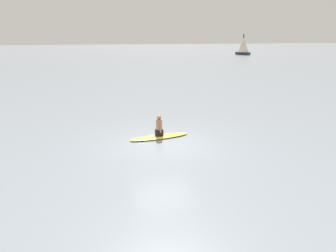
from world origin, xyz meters
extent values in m
plane|color=gray|center=(0.00, 0.00, 0.00)|extent=(400.00, 400.00, 0.00)
ellipsoid|color=gold|center=(-0.07, -0.83, 0.05)|extent=(2.88, 0.99, 0.10)
cube|color=black|center=(-0.07, -0.83, 0.25)|extent=(0.34, 0.29, 0.29)
cylinder|color=#9E7051|center=(-0.07, -0.83, 0.62)|extent=(0.30, 0.30, 0.49)
sphere|color=#9E7051|center=(-0.07, -0.83, 0.95)|extent=(0.20, 0.20, 0.20)
cylinder|color=#9E7051|center=(-0.05, -1.00, 0.55)|extent=(0.09, 0.09, 0.54)
cylinder|color=#9E7051|center=(-0.09, -0.67, 0.55)|extent=(0.09, 0.09, 0.54)
cube|color=#2D3851|center=(-41.05, -63.63, 0.35)|extent=(2.69, 4.03, 0.70)
cylinder|color=#4C4238|center=(-41.05, -63.63, 2.92)|extent=(0.31, 0.31, 4.45)
cone|color=beige|center=(-41.05, -63.63, 2.66)|extent=(3.62, 3.62, 3.91)
camera|label=1|loc=(3.91, 12.81, 4.40)|focal=35.13mm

